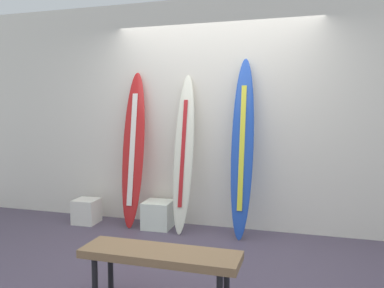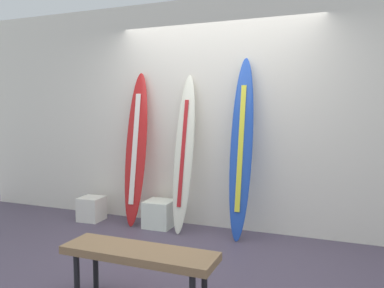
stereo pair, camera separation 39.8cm
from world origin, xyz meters
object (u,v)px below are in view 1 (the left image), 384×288
object	(u,v)px
display_block_center	(87,211)
surfboard_ivory	(184,153)
surfboard_crimson	(133,150)
surfboard_cobalt	(242,149)
display_block_left	(158,215)
bench	(160,258)

from	to	relation	value
display_block_center	surfboard_ivory	bearing A→B (deg)	3.41
surfboard_ivory	display_block_center	distance (m)	1.51
surfboard_crimson	display_block_center	distance (m)	1.02
surfboard_cobalt	display_block_left	size ratio (longest dim) A/B	5.90
surfboard_crimson	surfboard_cobalt	world-z (taller)	surfboard_cobalt
surfboard_ivory	surfboard_cobalt	bearing A→B (deg)	-0.48
display_block_center	bench	size ratio (longest dim) A/B	0.26
surfboard_cobalt	bench	xyz separation A→B (m)	(-0.31, -1.78, -0.63)
surfboard_crimson	display_block_center	bearing A→B (deg)	-170.92
display_block_left	surfboard_cobalt	bearing A→B (deg)	-0.33
surfboard_ivory	display_block_center	size ratio (longest dim) A/B	6.09
surfboard_ivory	bench	size ratio (longest dim) A/B	1.60
surfboard_cobalt	display_block_left	bearing A→B (deg)	179.67
surfboard_ivory	surfboard_cobalt	xyz separation A→B (m)	(0.70, -0.01, 0.07)
bench	display_block_left	bearing A→B (deg)	112.04
display_block_left	bench	xyz separation A→B (m)	(0.72, -1.79, 0.22)
surfboard_ivory	display_block_left	distance (m)	0.84
display_block_left	display_block_center	bearing A→B (deg)	-175.40
surfboard_cobalt	display_block_left	xyz separation A→B (m)	(-1.04, 0.01, -0.85)
surfboard_crimson	bench	bearing A→B (deg)	-59.72
surfboard_ivory	display_block_center	bearing A→B (deg)	-176.59
surfboard_cobalt	bench	world-z (taller)	surfboard_cobalt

